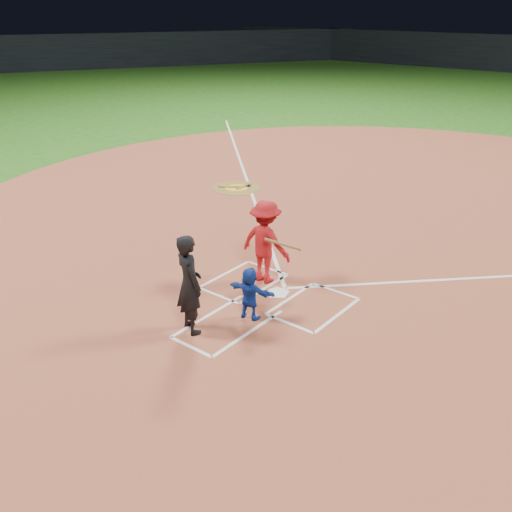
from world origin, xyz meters
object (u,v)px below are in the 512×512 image
Objects in this scene: umpire at (189,284)px; batter_at_plate at (266,242)px; catcher at (250,293)px; on_deck_circle at (236,188)px; home_plate at (277,293)px.

umpire is 1.04× the size of batter_at_plate.
batter_at_plate reaches higher than catcher.
catcher is 0.56× the size of umpire.
on_deck_circle is at bearing -56.17° from catcher.
umpire is at bearing 79.34° from home_plate.
batter_at_plate is at bearing -29.94° from home_plate.
catcher is (0.19, -1.23, 0.56)m from home_plate.
home_plate is 0.29× the size of umpire.
on_deck_circle is (-5.83, 5.47, -0.00)m from home_plate.
catcher is at bearing -97.84° from umpire.
catcher is 1.34m from umpire.
catcher reaches higher than on_deck_circle.
umpire is 2.69m from batter_at_plate.
batter_at_plate is (-0.62, 0.36, 0.98)m from home_plate.
home_plate is at bearing -78.81° from umpire.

